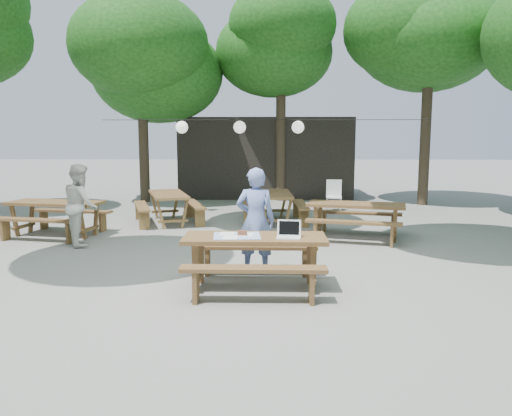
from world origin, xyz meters
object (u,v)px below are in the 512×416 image
at_px(picnic_table_nw, 56,218).
at_px(main_picnic_table, 255,261).
at_px(woman, 256,221).
at_px(second_person, 81,205).
at_px(plastic_chair, 334,202).

bearing_deg(picnic_table_nw, main_picnic_table, -29.15).
height_order(picnic_table_nw, woman, woman).
xyz_separation_m(main_picnic_table, second_person, (-3.51, 2.77, 0.42)).
bearing_deg(woman, picnic_table_nw, -27.84).
height_order(main_picnic_table, plastic_chair, plastic_chair).
xyz_separation_m(woman, second_person, (-3.50, 1.96, -0.03)).
distance_m(woman, plastic_chair, 7.03).
distance_m(woman, second_person, 4.02).
relative_size(woman, second_person, 1.03).
xyz_separation_m(main_picnic_table, woman, (-0.01, 0.80, 0.45)).
distance_m(main_picnic_table, plastic_chair, 7.77).
xyz_separation_m(main_picnic_table, plastic_chair, (2.09, 7.48, -0.13)).
relative_size(woman, plastic_chair, 1.85).
height_order(woman, plastic_chair, woman).
bearing_deg(woman, main_picnic_table, 95.86).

